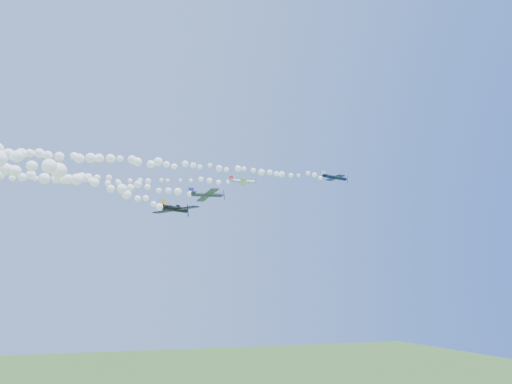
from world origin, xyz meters
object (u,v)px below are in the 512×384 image
object	(u,v)px
plane_navy	(335,177)
plane_black	(176,209)
plane_white	(243,181)
plane_grey	(207,194)

from	to	relation	value
plane_navy	plane_black	xyz separation A→B (m)	(-36.49, -10.95, -11.61)
plane_white	plane_black	bearing A→B (deg)	-117.30
plane_white	plane_grey	distance (m)	18.05
plane_navy	plane_black	bearing A→B (deg)	-161.91
plane_navy	plane_grey	bearing A→B (deg)	-175.62
plane_black	plane_grey	bearing A→B (deg)	4.25
plane_grey	plane_navy	bearing A→B (deg)	-8.49
plane_navy	plane_black	distance (m)	39.83
plane_white	plane_grey	bearing A→B (deg)	-118.67
plane_white	plane_navy	distance (m)	21.50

